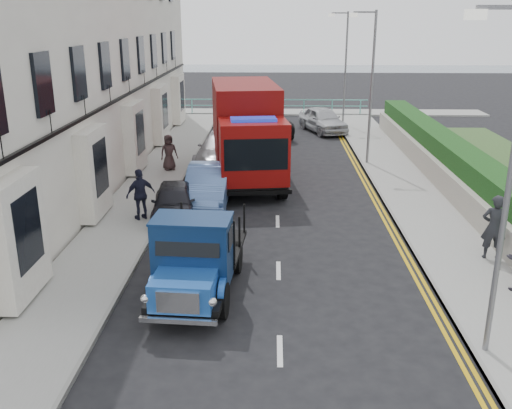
% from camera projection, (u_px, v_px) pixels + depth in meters
% --- Properties ---
extents(ground, '(120.00, 120.00, 0.00)m').
position_uv_depth(ground, '(279.00, 305.00, 13.99)').
color(ground, black).
rests_on(ground, ground).
extents(pavement_west, '(2.40, 38.00, 0.12)m').
position_uv_depth(pavement_west, '(146.00, 193.00, 22.66)').
color(pavement_west, gray).
rests_on(pavement_west, ground).
extents(pavement_east, '(2.60, 38.00, 0.12)m').
position_uv_depth(pavement_east, '(412.00, 195.00, 22.36)').
color(pavement_east, gray).
rests_on(pavement_east, ground).
extents(promenade, '(30.00, 2.50, 0.12)m').
position_uv_depth(promenade, '(276.00, 112.00, 41.48)').
color(promenade, gray).
rests_on(promenade, ground).
extents(sea_plane, '(120.00, 120.00, 0.00)m').
position_uv_depth(sea_plane, '(275.00, 72.00, 70.90)').
color(sea_plane, '#4C5867').
rests_on(sea_plane, ground).
extents(terrace_west, '(6.31, 30.20, 14.25)m').
position_uv_depth(terrace_west, '(57.00, 5.00, 24.33)').
color(terrace_west, white).
rests_on(terrace_west, ground).
extents(garden_east, '(1.45, 28.00, 1.75)m').
position_uv_depth(garden_east, '(464.00, 175.00, 22.04)').
color(garden_east, '#B2AD9E').
rests_on(garden_east, ground).
extents(seafront_railing, '(13.00, 0.08, 1.11)m').
position_uv_depth(seafront_railing, '(276.00, 107.00, 40.55)').
color(seafront_railing, '#59B2A5').
rests_on(seafront_railing, ground).
extents(lamp_near, '(1.23, 0.18, 7.00)m').
position_uv_depth(lamp_near, '(505.00, 170.00, 10.71)').
color(lamp_near, slate).
rests_on(lamp_near, ground).
extents(lamp_mid, '(1.23, 0.18, 7.00)m').
position_uv_depth(lamp_mid, '(369.00, 79.00, 25.89)').
color(lamp_mid, slate).
rests_on(lamp_mid, ground).
extents(lamp_far, '(1.23, 0.18, 7.00)m').
position_uv_depth(lamp_far, '(344.00, 62.00, 35.37)').
color(lamp_far, slate).
rests_on(lamp_far, ground).
extents(bedford_lorry, '(2.15, 4.78, 2.20)m').
position_uv_depth(bedford_lorry, '(194.00, 263.00, 13.92)').
color(bedford_lorry, black).
rests_on(bedford_lorry, ground).
extents(red_lorry, '(3.57, 7.91, 4.00)m').
position_uv_depth(red_lorry, '(246.00, 130.00, 24.27)').
color(red_lorry, black).
rests_on(red_lorry, ground).
extents(parked_car_front, '(1.86, 3.80, 1.25)m').
position_uv_depth(parked_car_front, '(174.00, 202.00, 19.76)').
color(parked_car_front, black).
rests_on(parked_car_front, ground).
extents(parked_car_mid, '(1.53, 4.37, 1.44)m').
position_uv_depth(parked_car_mid, '(208.00, 185.00, 21.39)').
color(parked_car_mid, '#5172AF').
rests_on(parked_car_mid, ground).
extents(parked_car_rear, '(2.50, 5.32, 1.50)m').
position_uv_depth(parked_car_rear, '(222.00, 149.00, 26.97)').
color(parked_car_rear, '#A7A7AC').
rests_on(parked_car_rear, ground).
extents(seafront_car_left, '(3.86, 5.84, 1.49)m').
position_uv_depth(seafront_car_left, '(263.00, 122.00, 33.67)').
color(seafront_car_left, black).
rests_on(seafront_car_left, ground).
extents(seafront_car_right, '(3.12, 4.72, 1.49)m').
position_uv_depth(seafront_car_right, '(323.00, 120.00, 34.56)').
color(seafront_car_right, '#B5B6BA').
rests_on(seafront_car_right, ground).
extents(pedestrian_east_near, '(0.76, 0.57, 1.90)m').
position_uv_depth(pedestrian_east_near, '(494.00, 227.00, 16.13)').
color(pedestrian_east_near, '#222328').
rests_on(pedestrian_east_near, pavement_east).
extents(pedestrian_west_near, '(1.08, 0.96, 1.76)m').
position_uv_depth(pedestrian_west_near, '(141.00, 194.00, 19.32)').
color(pedestrian_west_near, black).
rests_on(pedestrian_west_near, pavement_west).
extents(pedestrian_west_far, '(0.93, 0.80, 1.60)m').
position_uv_depth(pedestrian_west_far, '(169.00, 152.00, 25.57)').
color(pedestrian_west_far, '#362727').
rests_on(pedestrian_west_far, pavement_west).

